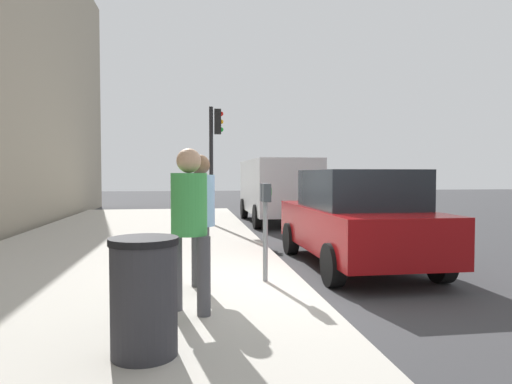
{
  "coord_description": "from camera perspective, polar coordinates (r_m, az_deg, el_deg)",
  "views": [
    {
      "loc": [
        -6.65,
        1.63,
        1.7
      ],
      "look_at": [
        -0.43,
        0.74,
        1.45
      ],
      "focal_mm": 32.22,
      "sensor_mm": 36.0,
      "label": 1
    }
  ],
  "objects": [
    {
      "name": "pedestrian_at_meter",
      "position": [
        6.13,
        -6.97,
        -2.22
      ],
      "size": [
        0.53,
        0.39,
        1.8
      ],
      "rotation": [
        0.0,
        0.0,
        -1.36
      ],
      "color": "#47474C",
      "rests_on": "sidewalk_slab"
    },
    {
      "name": "traffic_signal",
      "position": [
        14.19,
        -5.17,
        5.79
      ],
      "size": [
        0.24,
        0.44,
        3.6
      ],
      "color": "black",
      "rests_on": "sidewalk_slab"
    },
    {
      "name": "pedestrian_bystander",
      "position": [
        5.13,
        -8.31,
        -2.89
      ],
      "size": [
        0.4,
        0.46,
        1.83
      ],
      "rotation": [
        0.0,
        0.0,
        -0.68
      ],
      "color": "#47474C",
      "rests_on": "sidewalk_slab"
    },
    {
      "name": "parked_sedan_near",
      "position": [
        8.56,
        12.28,
        -3.17
      ],
      "size": [
        4.41,
        1.99,
        1.77
      ],
      "color": "maroon",
      "rests_on": "ground_plane"
    },
    {
      "name": "trash_bin",
      "position": [
        4.1,
        -13.73,
        -12.48
      ],
      "size": [
        0.59,
        0.59,
        1.01
      ],
      "color": "#2D2D33",
      "rests_on": "sidewalk_slab"
    },
    {
      "name": "sidewalk_slab",
      "position": [
        6.98,
        -19.62,
        -11.3
      ],
      "size": [
        28.0,
        6.0,
        0.15
      ],
      "primitive_type": "cube",
      "color": "#B7B2A8",
      "rests_on": "ground_plane"
    },
    {
      "name": "parked_van_far",
      "position": [
        15.97,
        2.62,
        0.66
      ],
      "size": [
        5.21,
        2.14,
        2.18
      ],
      "color": "silver",
      "rests_on": "ground_plane"
    },
    {
      "name": "parking_meter",
      "position": [
        6.6,
        1.18,
        -2.36
      ],
      "size": [
        0.36,
        0.12,
        1.41
      ],
      "color": "gray",
      "rests_on": "sidewalk_slab"
    },
    {
      "name": "ground_plane",
      "position": [
        7.06,
        5.56,
        -11.67
      ],
      "size": [
        80.0,
        80.0,
        0.0
      ],
      "primitive_type": "plane",
      "color": "#38383A",
      "rests_on": "ground"
    }
  ]
}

